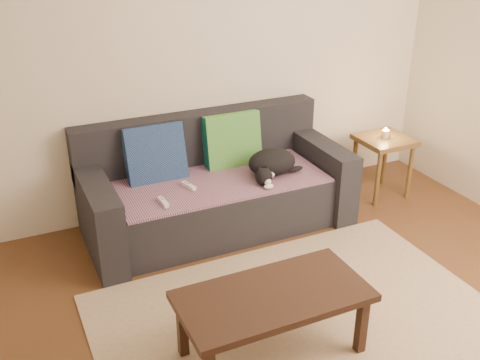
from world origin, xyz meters
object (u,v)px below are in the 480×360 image
object	(u,v)px
coffee_table	(273,301)
side_table	(384,148)
wii_remote_b	(189,186)
wii_remote_a	(163,202)
cat	(271,164)
sofa	(215,190)

from	to	relation	value
coffee_table	side_table	bearing A→B (deg)	37.49
wii_remote_b	coffee_table	world-z (taller)	wii_remote_b
side_table	coffee_table	size ratio (longest dim) A/B	0.51
wii_remote_a	wii_remote_b	bearing A→B (deg)	-58.47
cat	wii_remote_b	distance (m)	0.69
wii_remote_a	sofa	bearing A→B (deg)	-63.08
wii_remote_a	coffee_table	bearing A→B (deg)	-172.01
sofa	wii_remote_b	xyz separation A→B (m)	(-0.27, -0.12, 0.15)
cat	side_table	bearing A→B (deg)	-7.93
sofa	side_table	bearing A→B (deg)	-4.17
wii_remote_b	side_table	size ratio (longest dim) A/B	0.27
wii_remote_a	side_table	world-z (taller)	side_table
sofa	wii_remote_b	size ratio (longest dim) A/B	14.00
sofa	coffee_table	size ratio (longest dim) A/B	1.96
wii_remote_b	wii_remote_a	bearing A→B (deg)	108.31
sofa	wii_remote_a	bearing A→B (deg)	-150.52
sofa	wii_remote_a	world-z (taller)	sofa
cat	wii_remote_a	xyz separation A→B (m)	(-0.94, -0.12, -0.08)
side_table	coffee_table	bearing A→B (deg)	-142.51
wii_remote_a	coffee_table	world-z (taller)	wii_remote_a
sofa	side_table	distance (m)	1.59
sofa	side_table	size ratio (longest dim) A/B	3.83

